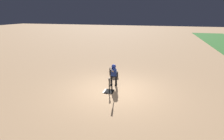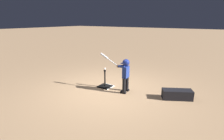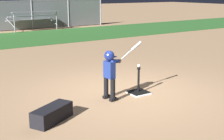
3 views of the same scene
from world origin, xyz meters
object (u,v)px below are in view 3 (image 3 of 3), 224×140
bleachers_far_right (28,20)px  equipment_bag (52,114)px  batter_child (111,69)px  baseball (139,66)px  batting_tee (138,90)px

bleachers_far_right → equipment_bag: (-4.26, -13.82, -0.43)m
batter_child → baseball: size_ratio=16.11×
baseball → equipment_bag: size_ratio=0.09×
equipment_bag → baseball: bearing=-18.4°
baseball → equipment_bag: (-2.29, -0.42, -0.51)m
batter_child → equipment_bag: (-1.53, -0.41, -0.55)m
batting_tee → equipment_bag: batting_tee is taller
batting_tee → bleachers_far_right: 13.55m
batting_tee → batter_child: size_ratio=0.51×
batting_tee → bleachers_far_right: (1.97, 13.40, 0.49)m
batter_child → equipment_bag: bearing=-164.9°
batting_tee → baseball: bearing=135.0°
batting_tee → batter_child: batter_child is taller
equipment_bag → batting_tee: bearing=-18.4°
batter_child → bleachers_far_right: batter_child is taller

